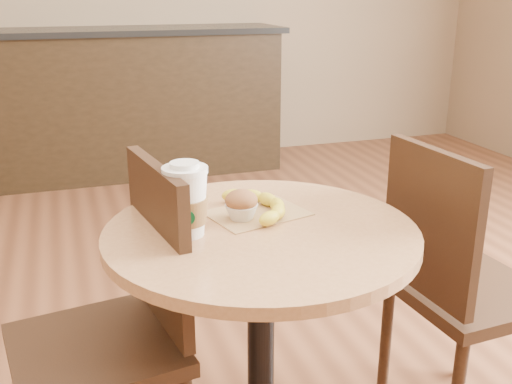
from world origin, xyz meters
TOP-DOWN VIEW (x-y plane):
  - cafe_table at (0.01, 0.09)m, footprint 0.77×0.77m
  - chair_left at (-0.34, 0.16)m, footprint 0.46×0.46m
  - chair_right at (0.61, 0.11)m, footprint 0.42×0.42m
  - service_counter at (0.00, 3.18)m, footprint 2.30×0.65m
  - kraft_bag at (0.03, 0.18)m, footprint 0.28×0.24m
  - coffee_cup at (-0.17, 0.10)m, footprint 0.11×0.11m
  - muffin at (-0.02, 0.15)m, footprint 0.08×0.08m
  - banana at (0.04, 0.19)m, footprint 0.18×0.27m

SIDE VIEW (x-z plane):
  - chair_right at x=0.61m, z-range 0.04..0.95m
  - chair_left at x=-0.34m, z-range 0.04..0.95m
  - service_counter at x=0.00m, z-range 0.00..1.04m
  - cafe_table at x=0.01m, z-range 0.18..0.93m
  - kraft_bag at x=0.03m, z-range 0.75..0.75m
  - banana at x=0.04m, z-range 0.75..0.79m
  - muffin at x=-0.02m, z-range 0.75..0.83m
  - coffee_cup at x=-0.17m, z-range 0.74..0.92m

